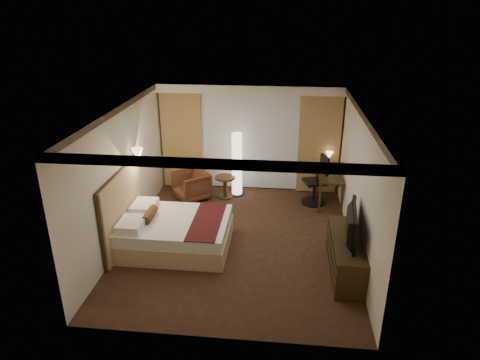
# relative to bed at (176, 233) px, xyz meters

# --- Properties ---
(floor) EXTENTS (4.50, 5.50, 0.01)m
(floor) POSITION_rel_bed_xyz_m (1.17, 0.36, -0.30)
(floor) COLOR #311F13
(floor) RESTS_ON ground
(ceiling) EXTENTS (4.50, 5.50, 0.01)m
(ceiling) POSITION_rel_bed_xyz_m (1.17, 0.36, 2.40)
(ceiling) COLOR white
(ceiling) RESTS_ON back_wall
(back_wall) EXTENTS (4.50, 0.02, 2.70)m
(back_wall) POSITION_rel_bed_xyz_m (1.17, 3.11, 1.05)
(back_wall) COLOR beige
(back_wall) RESTS_ON floor
(left_wall) EXTENTS (0.02, 5.50, 2.70)m
(left_wall) POSITION_rel_bed_xyz_m (-1.08, 0.36, 1.05)
(left_wall) COLOR beige
(left_wall) RESTS_ON floor
(right_wall) EXTENTS (0.02, 5.50, 2.70)m
(right_wall) POSITION_rel_bed_xyz_m (3.42, 0.36, 1.05)
(right_wall) COLOR beige
(right_wall) RESTS_ON floor
(crown_molding) EXTENTS (4.50, 5.50, 0.12)m
(crown_molding) POSITION_rel_bed_xyz_m (1.17, 0.36, 2.34)
(crown_molding) COLOR black
(crown_molding) RESTS_ON ceiling
(soffit) EXTENTS (4.50, 0.50, 0.20)m
(soffit) POSITION_rel_bed_xyz_m (1.17, 2.86, 2.30)
(soffit) COLOR white
(soffit) RESTS_ON ceiling
(curtain_sheer) EXTENTS (2.48, 0.04, 2.45)m
(curtain_sheer) POSITION_rel_bed_xyz_m (1.17, 3.03, 0.95)
(curtain_sheer) COLOR silver
(curtain_sheer) RESTS_ON back_wall
(curtain_left_drape) EXTENTS (1.00, 0.14, 2.45)m
(curtain_left_drape) POSITION_rel_bed_xyz_m (-0.53, 2.97, 0.95)
(curtain_left_drape) COLOR #B08050
(curtain_left_drape) RESTS_ON back_wall
(curtain_right_drape) EXTENTS (1.00, 0.14, 2.45)m
(curtain_right_drape) POSITION_rel_bed_xyz_m (2.87, 2.97, 0.95)
(curtain_right_drape) COLOR #B08050
(curtain_right_drape) RESTS_ON back_wall
(wall_sconce) EXTENTS (0.24, 0.24, 0.24)m
(wall_sconce) POSITION_rel_bed_xyz_m (-0.92, 0.80, 1.32)
(wall_sconce) COLOR white
(wall_sconce) RESTS_ON left_wall
(bed) EXTENTS (2.05, 1.60, 0.60)m
(bed) POSITION_rel_bed_xyz_m (0.00, 0.00, 0.00)
(bed) COLOR white
(bed) RESTS_ON floor
(headboard) EXTENTS (0.12, 1.90, 1.50)m
(headboard) POSITION_rel_bed_xyz_m (-1.03, -0.00, 0.45)
(headboard) COLOR tan
(headboard) RESTS_ON floor
(armchair) EXTENTS (1.00, 1.01, 0.76)m
(armchair) POSITION_rel_bed_xyz_m (-0.17, 2.22, 0.08)
(armchair) COLOR #4A1F16
(armchair) RESTS_ON floor
(side_table) EXTENTS (0.49, 0.49, 0.54)m
(side_table) POSITION_rel_bed_xyz_m (0.63, 2.39, -0.03)
(side_table) COLOR black
(side_table) RESTS_ON floor
(floor_lamp) EXTENTS (0.34, 0.34, 1.60)m
(floor_lamp) POSITION_rel_bed_xyz_m (0.90, 2.58, 0.50)
(floor_lamp) COLOR white
(floor_lamp) RESTS_ON floor
(desk) EXTENTS (0.55, 1.20, 0.75)m
(desk) POSITION_rel_bed_xyz_m (3.12, 2.34, 0.08)
(desk) COLOR black
(desk) RESTS_ON floor
(desk_lamp) EXTENTS (0.18, 0.18, 0.34)m
(desk_lamp) POSITION_rel_bed_xyz_m (3.12, 2.79, 0.62)
(desk_lamp) COLOR #FFD899
(desk_lamp) RESTS_ON desk
(office_chair) EXTENTS (0.71, 0.71, 1.18)m
(office_chair) POSITION_rel_bed_xyz_m (2.77, 2.29, 0.29)
(office_chair) COLOR black
(office_chair) RESTS_ON floor
(dresser) EXTENTS (0.50, 1.71, 0.67)m
(dresser) POSITION_rel_bed_xyz_m (3.17, -0.51, 0.03)
(dresser) COLOR black
(dresser) RESTS_ON floor
(television) EXTENTS (0.77, 1.20, 0.15)m
(television) POSITION_rel_bed_xyz_m (3.14, -0.51, 0.70)
(television) COLOR black
(television) RESTS_ON dresser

